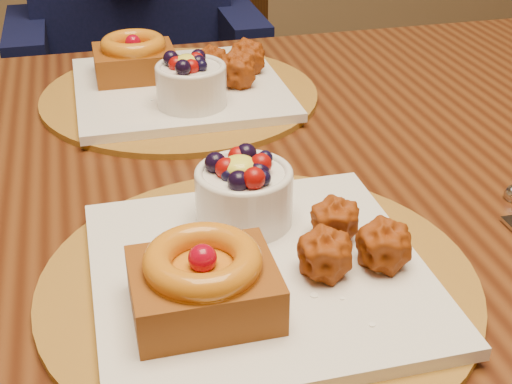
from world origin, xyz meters
TOP-DOWN VIEW (x-y plane):
  - dining_table at (-0.09, 0.06)m, footprint 1.60×0.90m
  - place_setting_near at (-0.10, -0.15)m, footprint 0.38×0.38m
  - place_setting_far at (-0.10, 0.28)m, footprint 0.38×0.38m
  - chair_far at (0.02, 0.85)m, footprint 0.49×0.49m

SIDE VIEW (x-z plane):
  - chair_far at x=0.02m, z-range 0.05..0.97m
  - dining_table at x=-0.09m, z-range 0.30..1.06m
  - place_setting_far at x=-0.10m, z-range 0.74..0.82m
  - place_setting_near at x=-0.10m, z-range 0.74..0.82m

